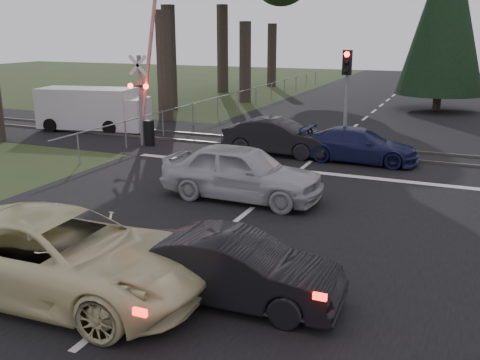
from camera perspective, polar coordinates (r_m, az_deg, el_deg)
The scene contains 16 objects.
ground at distance 11.77m, azimuth -5.50°, elevation -8.39°, with size 120.00×120.00×0.00m, color #293E1C.
road at distance 20.66m, azimuth 7.76°, elevation 2.13°, with size 14.00×100.00×0.01m, color black.
rail_corridor at distance 22.55m, azimuth 9.12°, elevation 3.22°, with size 120.00×8.00×0.01m, color black.
stop_line at distance 18.97m, azimuth 6.31°, elevation 0.99°, with size 13.00×0.35×0.00m, color silver.
rail_near at distance 21.78m, azimuth 8.61°, elevation 2.92°, with size 120.00×0.12×0.10m, color #59544C.
rail_far at distance 23.30m, azimuth 9.60°, elevation 3.71°, with size 120.00×0.12×0.10m, color #59544C.
crossing_signal at distance 23.06m, azimuth -10.09°, elevation 8.62°, with size 1.62×0.38×6.96m.
traffic_signal_center at distance 20.62m, azimuth 11.27°, elevation 9.85°, with size 0.32×0.48×4.10m.
conifer_tree at distance 35.48m, azimuth 21.12°, elevation 16.60°, with size 5.20×5.20×11.00m.
fence_left at distance 34.79m, azimuth 0.80°, elevation 7.74°, with size 0.10×36.00×1.20m, color slate, non-canonical shape.
cream_coupe at distance 10.46m, azimuth -18.54°, elevation -7.62°, with size 2.63×5.69×1.58m, color beige.
dark_hatchback at distance 9.74m, azimuth -0.51°, elevation -9.51°, with size 1.35×3.88×1.28m, color black.
silver_car at distance 15.53m, azimuth 0.21°, elevation 0.84°, with size 1.91×4.76×1.62m, color #ADAFB6.
blue_sedan at distance 20.57m, azimuth 12.61°, elevation 3.62°, with size 1.76×4.34×1.26m, color #171B45.
dark_car_far at distance 21.34m, azimuth 4.04°, elevation 4.60°, with size 1.50×4.30×1.42m, color black.
white_van at distance 27.48m, azimuth -15.17°, elevation 7.30°, with size 5.57×2.88×2.07m.
Camera 1 is at (5.20, -9.41, 4.77)m, focal length 40.00 mm.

